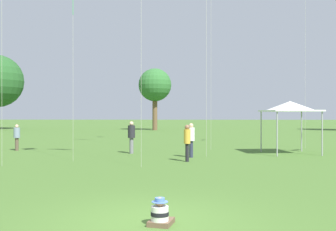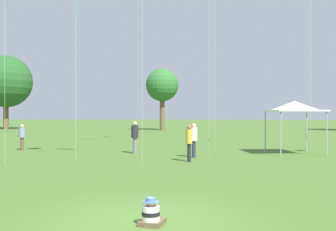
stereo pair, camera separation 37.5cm
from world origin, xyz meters
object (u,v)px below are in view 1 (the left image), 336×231
Objects in this scene: person_standing_7 at (131,135)px; canopy_tent at (290,107)px; person_standing_1 at (187,139)px; seated_toddler at (160,214)px; person_standing_2 at (17,135)px; person_standing_6 at (191,137)px; distant_tree_0 at (155,86)px.

person_standing_7 is 8.98m from canopy_tent.
canopy_tent is at bearing 152.48° from person_standing_1.
canopy_tent is (6.32, 14.40, 2.40)m from seated_toddler.
person_standing_2 is at bearing 175.89° from canopy_tent.
seated_toddler is 14.33m from person_standing_7.
person_standing_1 is 1.08× the size of person_standing_2.
person_standing_2 reaches higher than seated_toddler.
seated_toddler is 18.35m from person_standing_2.
person_standing_6 reaches higher than person_standing_2.
canopy_tent is at bearing -70.20° from person_standing_6.
person_standing_6 is at bearing -158.68° from canopy_tent.
person_standing_7 is 0.58× the size of canopy_tent.
person_standing_7 is 32.50m from distant_tree_0.
canopy_tent reaches higher than person_standing_1.
distant_tree_0 is at bearing 6.06° from person_standing_6.
seated_toddler is 0.36× the size of person_standing_6.
canopy_tent reaches higher than person_standing_7.
person_standing_6 is 0.97× the size of person_standing_7.
distant_tree_0 reaches higher than person_standing_2.
seated_toddler is at bearing -113.69° from canopy_tent.
distant_tree_0 reaches higher than seated_toddler.
person_standing_2 is 0.88× the size of person_standing_7.
seated_toddler is at bearing 24.90° from person_standing_1.
person_standing_7 is (7.18, -1.47, 0.13)m from person_standing_2.
person_standing_7 is at bearing -87.84° from distant_tree_0.
person_standing_6 is at bearing 99.30° from seated_toddler.
canopy_tent is 33.50m from distant_tree_0.
seated_toddler is 46.68m from distant_tree_0.
person_standing_2 is 0.91× the size of person_standing_6.
canopy_tent is at bearing 60.78° from person_standing_7.
person_standing_1 reaches higher than seated_toddler.
person_standing_1 is 0.99× the size of person_standing_6.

